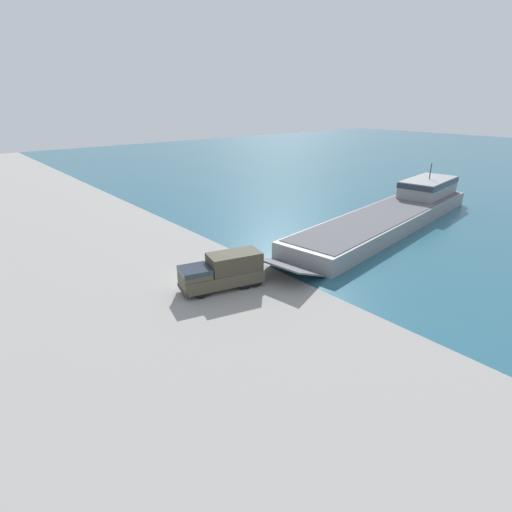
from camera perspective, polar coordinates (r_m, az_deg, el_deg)
name	(u,v)px	position (r m, az deg, el deg)	size (l,w,h in m)	color
ground_plane	(199,277)	(38.97, -8.21, -3.04)	(240.00, 240.00, 0.00)	gray
landing_craft	(398,210)	(59.17, 19.60, 6.15)	(12.97, 44.40, 6.96)	gray
military_truck	(223,271)	(35.97, -4.77, -2.21)	(4.31, 7.89, 3.20)	#4C4738
soldier_on_ramp	(220,266)	(38.67, -5.17, -1.41)	(0.49, 0.34, 1.79)	#4C4738
mooring_bollard	(234,252)	(43.52, -3.09, 0.54)	(0.34, 0.34, 0.91)	#333338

